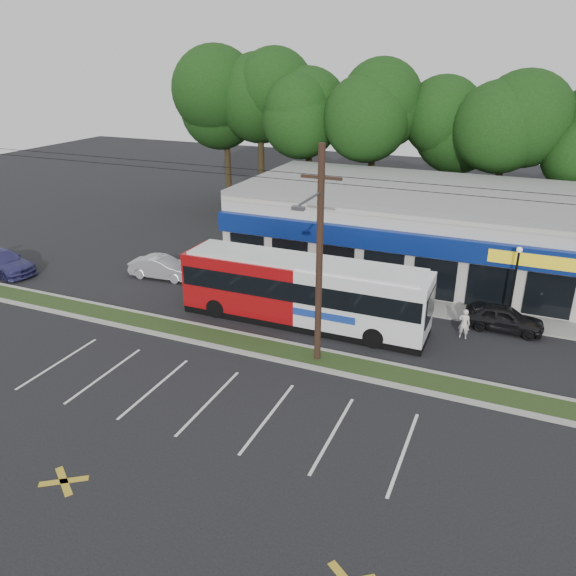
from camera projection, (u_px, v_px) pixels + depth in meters
The scene contains 15 objects.
ground at pixel (251, 357), 26.63m from camera, with size 120.00×120.00×0.00m, color black.
grass_strip at pixel (260, 347), 27.46m from camera, with size 40.00×1.60×0.12m, color #213214.
curb_south at pixel (252, 354), 26.73m from camera, with size 40.00×0.25×0.14m, color #9E9E93.
curb_north at pixel (267, 339), 28.18m from camera, with size 40.00×0.25×0.14m, color #9E9E93.
sidewalk at pixel (398, 302), 32.44m from camera, with size 32.00×2.20×0.10m, color #9E9E93.
strip_mall at pixel (432, 228), 37.12m from camera, with size 25.00×12.55×5.30m.
utility_pole at pixel (315, 251), 24.31m from camera, with size 50.00×2.77×10.00m.
lamp_post at pixel (515, 276), 29.08m from camera, with size 0.30×0.30×4.25m.
tree_line at pixel (442, 122), 44.01m from camera, with size 46.76×6.76×11.83m.
metrobus at pixel (303, 290), 29.41m from camera, with size 13.20×2.84×3.54m.
car_dark at pixel (504, 318), 29.02m from camera, with size 1.59×3.96×1.35m, color black.
car_silver at pixel (162, 267), 35.88m from camera, with size 1.47×4.23×1.39m, color #AFB0B7.
car_blue at pixel (2, 262), 36.70m from camera, with size 2.10×5.16×1.50m, color navy.
pedestrian_a at pixel (464, 324), 28.15m from camera, with size 0.58×0.38×1.59m, color white.
pedestrian_b at pixel (384, 310), 29.64m from camera, with size 0.80×0.62×1.64m, color beige.
Camera 1 is at (10.82, -20.74, 13.27)m, focal length 35.00 mm.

